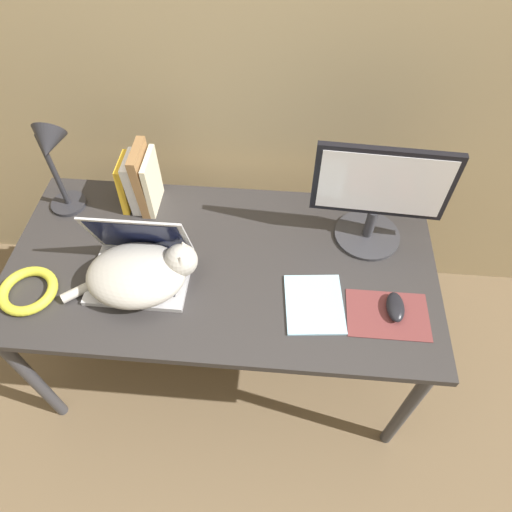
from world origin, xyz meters
TOP-DOWN VIEW (x-y plane):
  - ground_plane at (0.00, 0.00)m, footprint 12.00×12.00m
  - wall_back at (0.00, 0.95)m, footprint 8.00×0.05m
  - desk at (0.00, 0.37)m, footprint 1.47×0.74m
  - laptop at (-0.26, 0.31)m, footprint 0.33×0.25m
  - cat at (-0.24, 0.26)m, footprint 0.44×0.28m
  - external_monitor at (0.51, 0.54)m, footprint 0.44×0.23m
  - mousepad at (0.55, 0.21)m, footprint 0.26×0.18m
  - computer_mouse at (0.57, 0.23)m, footprint 0.06×0.11m
  - book_row at (-0.33, 0.63)m, footprint 0.13×0.16m
  - desk_lamp at (-0.58, 0.57)m, footprint 0.17×0.17m
  - cable_coil at (-0.61, 0.20)m, footprint 0.19×0.19m
  - notepad at (0.32, 0.23)m, footprint 0.20×0.24m

SIDE VIEW (x-z plane):
  - ground_plane at x=0.00m, z-range 0.00..0.00m
  - desk at x=0.00m, z-range 0.29..0.99m
  - mousepad at x=0.55m, z-range 0.71..0.71m
  - notepad at x=0.32m, z-range 0.71..0.71m
  - cable_coil at x=-0.61m, z-range 0.71..0.74m
  - computer_mouse at x=0.57m, z-range 0.71..0.74m
  - laptop at x=-0.26m, z-range 0.63..0.88m
  - cat at x=-0.24m, z-range 0.70..0.85m
  - book_row at x=-0.33m, z-range 0.69..0.95m
  - external_monitor at x=0.51m, z-range 0.71..1.11m
  - desk_lamp at x=-0.58m, z-range 0.77..1.16m
  - wall_back at x=0.00m, z-range 0.00..2.60m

